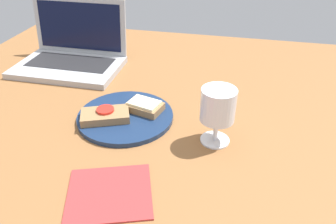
% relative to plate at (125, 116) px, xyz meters
% --- Properties ---
extents(wooden_table, '(1.40, 1.40, 0.03)m').
position_rel_plate_xyz_m(wooden_table, '(0.04, -0.02, -0.02)').
color(wooden_table, brown).
rests_on(wooden_table, ground).
extents(plate, '(0.25, 0.25, 0.01)m').
position_rel_plate_xyz_m(plate, '(0.00, 0.00, 0.00)').
color(plate, navy).
rests_on(plate, wooden_table).
extents(sandwich_with_cheese, '(0.10, 0.08, 0.03)m').
position_rel_plate_xyz_m(sandwich_with_cheese, '(0.04, 0.03, 0.02)').
color(sandwich_with_cheese, '#937047').
rests_on(sandwich_with_cheese, plate).
extents(sandwich_with_tomato, '(0.13, 0.11, 0.03)m').
position_rel_plate_xyz_m(sandwich_with_tomato, '(-0.04, -0.03, 0.02)').
color(sandwich_with_tomato, '#937047').
rests_on(sandwich_with_tomato, plate).
extents(wine_glass, '(0.08, 0.08, 0.14)m').
position_rel_plate_xyz_m(wine_glass, '(0.23, -0.04, 0.09)').
color(wine_glass, white).
rests_on(wine_glass, wooden_table).
extents(laptop, '(0.34, 0.24, 0.21)m').
position_rel_plate_xyz_m(laptop, '(-0.28, 0.27, 0.03)').
color(laptop, '#ADAFB5').
rests_on(laptop, wooden_table).
extents(napkin, '(0.20, 0.19, 0.00)m').
position_rel_plate_xyz_m(napkin, '(0.05, -0.25, -0.00)').
color(napkin, '#B23333').
rests_on(napkin, wooden_table).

